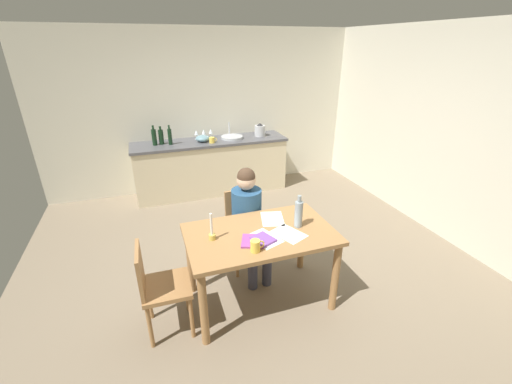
# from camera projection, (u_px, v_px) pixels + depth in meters

# --- Properties ---
(ground_plane) EXTENTS (5.20, 5.20, 0.04)m
(ground_plane) POSITION_uv_depth(u_px,v_px,m) (254.00, 267.00, 3.81)
(ground_plane) COLOR #7A6B56
(wall_back) EXTENTS (5.20, 0.12, 2.60)m
(wall_back) POSITION_uv_depth(u_px,v_px,m) (204.00, 112.00, 5.51)
(wall_back) COLOR beige
(wall_back) RESTS_ON ground
(wall_right) EXTENTS (0.12, 5.20, 2.60)m
(wall_right) POSITION_uv_depth(u_px,v_px,m) (454.00, 136.00, 4.04)
(wall_right) COLOR beige
(wall_right) RESTS_ON ground
(kitchen_counter) EXTENTS (2.51, 0.64, 0.90)m
(kitchen_counter) POSITION_uv_depth(u_px,v_px,m) (212.00, 166.00, 5.55)
(kitchen_counter) COLOR beige
(kitchen_counter) RESTS_ON ground
(dining_table) EXTENTS (1.35, 0.81, 0.77)m
(dining_table) POSITION_uv_depth(u_px,v_px,m) (260.00, 243.00, 3.04)
(dining_table) COLOR #9E7042
(dining_table) RESTS_ON ground
(chair_at_table) EXTENTS (0.42, 0.42, 0.87)m
(chair_at_table) POSITION_uv_depth(u_px,v_px,m) (244.00, 225.00, 3.68)
(chair_at_table) COLOR #9E7042
(chair_at_table) RESTS_ON ground
(person_seated) EXTENTS (0.33, 0.60, 1.19)m
(person_seated) POSITION_uv_depth(u_px,v_px,m) (249.00, 216.00, 3.47)
(person_seated) COLOR navy
(person_seated) RESTS_ON ground
(chair_side_empty) EXTENTS (0.41, 0.41, 0.87)m
(chair_side_empty) POSITION_uv_depth(u_px,v_px,m) (159.00, 285.00, 2.77)
(chair_side_empty) COLOR #9E7042
(chair_side_empty) RESTS_ON ground
(coffee_mug) EXTENTS (0.12, 0.08, 0.10)m
(coffee_mug) POSITION_uv_depth(u_px,v_px,m) (256.00, 246.00, 2.70)
(coffee_mug) COLOR #F2CC4C
(coffee_mug) RESTS_ON dining_table
(candlestick) EXTENTS (0.06, 0.06, 0.26)m
(candlestick) POSITION_uv_depth(u_px,v_px,m) (212.00, 232.00, 2.85)
(candlestick) COLOR gold
(candlestick) RESTS_ON dining_table
(book_magazine) EXTENTS (0.22, 0.24, 0.02)m
(book_magazine) POSITION_uv_depth(u_px,v_px,m) (263.00, 239.00, 2.86)
(book_magazine) COLOR #78479E
(book_magazine) RESTS_ON dining_table
(book_cookery) EXTENTS (0.26, 0.27, 0.02)m
(book_cookery) POSITION_uv_depth(u_px,v_px,m) (253.00, 241.00, 2.84)
(book_cookery) COLOR #914191
(book_cookery) RESTS_ON dining_table
(paper_letter) EXTENTS (0.30, 0.35, 0.00)m
(paper_letter) POSITION_uv_depth(u_px,v_px,m) (265.00, 239.00, 2.89)
(paper_letter) COLOR white
(paper_letter) RESTS_ON dining_table
(paper_bill) EXTENTS (0.28, 0.34, 0.00)m
(paper_bill) POSITION_uv_depth(u_px,v_px,m) (272.00, 219.00, 3.22)
(paper_bill) COLOR white
(paper_bill) RESTS_ON dining_table
(paper_envelope) EXTENTS (0.31, 0.36, 0.00)m
(paper_envelope) POSITION_uv_depth(u_px,v_px,m) (289.00, 234.00, 2.97)
(paper_envelope) COLOR white
(paper_envelope) RESTS_ON dining_table
(wine_bottle_on_table) EXTENTS (0.08, 0.08, 0.32)m
(wine_bottle_on_table) POSITION_uv_depth(u_px,v_px,m) (299.00, 214.00, 3.04)
(wine_bottle_on_table) COLOR #8C999E
(wine_bottle_on_table) RESTS_ON dining_table
(sink_unit) EXTENTS (0.36, 0.36, 0.24)m
(sink_unit) POSITION_uv_depth(u_px,v_px,m) (232.00, 137.00, 5.47)
(sink_unit) COLOR #B2B7BC
(sink_unit) RESTS_ON kitchen_counter
(bottle_oil) EXTENTS (0.07, 0.07, 0.31)m
(bottle_oil) POSITION_uv_depth(u_px,v_px,m) (154.00, 137.00, 5.06)
(bottle_oil) COLOR black
(bottle_oil) RESTS_ON kitchen_counter
(bottle_vinegar) EXTENTS (0.08, 0.08, 0.28)m
(bottle_vinegar) POSITION_uv_depth(u_px,v_px,m) (161.00, 137.00, 5.11)
(bottle_vinegar) COLOR black
(bottle_vinegar) RESTS_ON kitchen_counter
(bottle_wine_red) EXTENTS (0.06, 0.06, 0.30)m
(bottle_wine_red) POSITION_uv_depth(u_px,v_px,m) (170.00, 136.00, 5.10)
(bottle_wine_red) COLOR black
(bottle_wine_red) RESTS_ON kitchen_counter
(mixing_bowl) EXTENTS (0.23, 0.23, 0.10)m
(mixing_bowl) POSITION_uv_depth(u_px,v_px,m) (203.00, 138.00, 5.28)
(mixing_bowl) COLOR #668C99
(mixing_bowl) RESTS_ON kitchen_counter
(stovetop_kettle) EXTENTS (0.18, 0.18, 0.22)m
(stovetop_kettle) POSITION_uv_depth(u_px,v_px,m) (260.00, 130.00, 5.58)
(stovetop_kettle) COLOR #B7BABF
(stovetop_kettle) RESTS_ON kitchen_counter
(wine_glass_near_sink) EXTENTS (0.07, 0.07, 0.15)m
(wine_glass_near_sink) POSITION_uv_depth(u_px,v_px,m) (211.00, 131.00, 5.46)
(wine_glass_near_sink) COLOR silver
(wine_glass_near_sink) RESTS_ON kitchen_counter
(wine_glass_by_kettle) EXTENTS (0.07, 0.07, 0.15)m
(wine_glass_by_kettle) POSITION_uv_depth(u_px,v_px,m) (204.00, 132.00, 5.43)
(wine_glass_by_kettle) COLOR silver
(wine_glass_by_kettle) RESTS_ON kitchen_counter
(wine_glass_back_left) EXTENTS (0.07, 0.07, 0.15)m
(wine_glass_back_left) POSITION_uv_depth(u_px,v_px,m) (196.00, 133.00, 5.39)
(wine_glass_back_left) COLOR silver
(wine_glass_back_left) RESTS_ON kitchen_counter
(teacup_on_counter) EXTENTS (0.12, 0.09, 0.09)m
(teacup_on_counter) POSITION_uv_depth(u_px,v_px,m) (212.00, 140.00, 5.22)
(teacup_on_counter) COLOR #F2CC4C
(teacup_on_counter) RESTS_ON kitchen_counter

